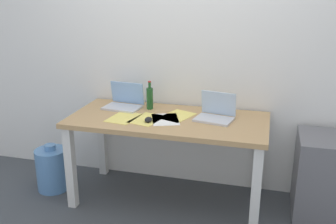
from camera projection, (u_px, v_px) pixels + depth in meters
ground_plane at (168, 199)px, 3.38m from camera, size 8.00×8.00×0.00m
back_wall at (181, 44)px, 3.37m from camera, size 5.20×0.08×2.60m
desk at (168, 130)px, 3.18m from camera, size 1.62×0.75×0.76m
laptop_left at (124, 102)px, 3.40m from camera, size 0.34×0.27×0.22m
laptop_right at (215, 114)px, 3.10m from camera, size 0.33×0.28×0.21m
beer_bottle at (150, 98)px, 3.34m from camera, size 0.06×0.06×0.25m
computer_mouse at (148, 120)px, 3.05m from camera, size 0.08×0.11×0.03m
paper_yellow_folder at (147, 119)px, 3.11m from camera, size 0.27×0.34×0.00m
paper_sheet_center at (165, 119)px, 3.10m from camera, size 0.30×0.35×0.00m
paper_sheet_near_back at (177, 116)px, 3.19m from camera, size 0.30×0.35×0.00m
paper_sheet_front_left at (124, 118)px, 3.14m from camera, size 0.25×0.32×0.00m
water_cooler_jug at (52, 169)px, 3.50m from camera, size 0.29×0.29×0.44m
filing_cabinet at (321, 176)px, 3.07m from camera, size 0.40×0.48×0.67m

